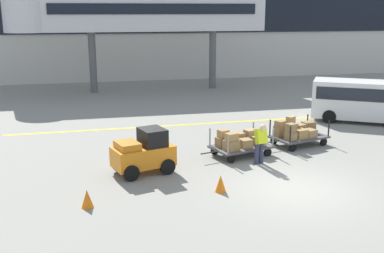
{
  "coord_description": "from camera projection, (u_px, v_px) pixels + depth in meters",
  "views": [
    {
      "loc": [
        -6.35,
        -13.0,
        5.62
      ],
      "look_at": [
        -2.52,
        4.05,
        1.24
      ],
      "focal_mm": 43.69,
      "sensor_mm": 36.0,
      "label": 1
    }
  ],
  "objects": [
    {
      "name": "ground_plane",
      "position": [
        296.0,
        190.0,
        15.02
      ],
      "size": [
        120.0,
        120.0,
        0.0
      ],
      "primitive_type": "plane",
      "color": "gray"
    },
    {
      "name": "apron_lead_line",
      "position": [
        204.0,
        124.0,
        23.69
      ],
      "size": [
        19.24,
        0.63,
        0.01
      ],
      "primitive_type": "cube",
      "rotation": [
        0.0,
        0.0,
        0.02
      ],
      "color": "yellow",
      "rests_on": "ground_plane"
    },
    {
      "name": "terminal_building",
      "position": [
        164.0,
        21.0,
        38.46
      ],
      "size": [
        55.37,
        2.51,
        9.45
      ],
      "color": "beige",
      "rests_on": "ground_plane"
    },
    {
      "name": "jet_bridge",
      "position": [
        129.0,
        13.0,
        31.9
      ],
      "size": [
        17.66,
        3.0,
        6.77
      ],
      "color": "silver",
      "rests_on": "ground_plane"
    },
    {
      "name": "baggage_tug",
      "position": [
        144.0,
        153.0,
        16.38
      ],
      "size": [
        2.33,
        1.73,
        1.58
      ],
      "color": "orange",
      "rests_on": "ground_plane"
    },
    {
      "name": "baggage_cart_lead",
      "position": [
        239.0,
        142.0,
        18.39
      ],
      "size": [
        3.08,
        2.0,
        1.1
      ],
      "color": "#4C4C4F",
      "rests_on": "ground_plane"
    },
    {
      "name": "baggage_cart_middle",
      "position": [
        297.0,
        132.0,
        19.85
      ],
      "size": [
        3.08,
        2.0,
        1.21
      ],
      "color": "#4C4C4F",
      "rests_on": "ground_plane"
    },
    {
      "name": "baggage_handler",
      "position": [
        260.0,
        142.0,
        17.3
      ],
      "size": [
        0.47,
        0.49,
        1.56
      ],
      "color": "#2D334C",
      "rests_on": "ground_plane"
    },
    {
      "name": "shuttle_van",
      "position": [
        362.0,
        98.0,
        23.88
      ],
      "size": [
        5.08,
        4.14,
        2.1
      ],
      "color": "white",
      "rests_on": "ground_plane"
    },
    {
      "name": "safety_cone_near",
      "position": [
        87.0,
        199.0,
        13.6
      ],
      "size": [
        0.36,
        0.36,
        0.55
      ],
      "primitive_type": "cone",
      "color": "orange",
      "rests_on": "ground_plane"
    },
    {
      "name": "safety_cone_far",
      "position": [
        221.0,
        183.0,
        14.78
      ],
      "size": [
        0.36,
        0.36,
        0.55
      ],
      "primitive_type": "cone",
      "color": "orange",
      "rests_on": "ground_plane"
    }
  ]
}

